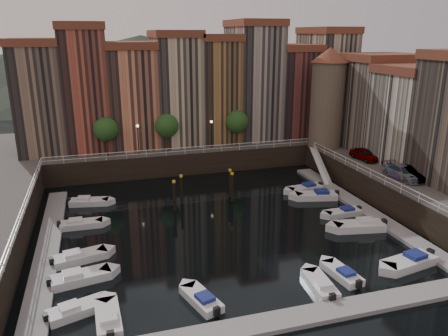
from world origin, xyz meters
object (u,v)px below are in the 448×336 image
object	(u,v)px
boat_left_0	(76,310)
car_a	(364,155)
gangway	(321,164)
car_b	(410,174)
mooring_pilings	(205,189)
boat_left_1	(79,278)
boat_left_2	(79,257)
car_c	(403,173)
corner_tower	(327,96)

from	to	relation	value
boat_left_0	car_a	xyz separation A→B (m)	(34.79, 18.60, 3.40)
gangway	car_b	bearing A→B (deg)	-68.38
mooring_pilings	car_b	size ratio (longest dim) A/B	1.67
boat_left_0	boat_left_1	world-z (taller)	boat_left_1
mooring_pilings	boat_left_2	bearing A→B (deg)	-144.06
car_a	car_c	size ratio (longest dim) A/B	0.84
corner_tower	boat_left_2	distance (m)	39.69
boat_left_2	boat_left_0	bearing A→B (deg)	-103.23
mooring_pilings	boat_left_0	world-z (taller)	mooring_pilings
boat_left_1	car_c	distance (m)	35.20
car_c	boat_left_2	bearing A→B (deg)	-179.06
mooring_pilings	boat_left_0	size ratio (longest dim) A/B	1.67
car_b	gangway	bearing A→B (deg)	107.14
corner_tower	car_b	size ratio (longest dim) A/B	3.14
mooring_pilings	boat_left_2	xyz separation A→B (m)	(-13.58, -9.84, -1.29)
car_a	corner_tower	bearing A→B (deg)	92.48
car_a	car_b	distance (m)	8.13
boat_left_0	boat_left_1	distance (m)	4.24
car_c	car_b	bearing A→B (deg)	-31.54
gangway	boat_left_2	size ratio (longest dim) A/B	1.73
corner_tower	car_a	xyz separation A→B (m)	(1.29, -7.96, -6.46)
car_b	boat_left_1	bearing A→B (deg)	-174.40
gangway	boat_left_1	distance (m)	35.34
car_b	car_c	world-z (taller)	car_c
gangway	boat_left_0	distance (m)	37.76
gangway	boat_left_2	distance (m)	33.85
gangway	car_a	bearing A→B (deg)	-39.52
boat_left_2	car_b	size ratio (longest dim) A/B	1.09
car_b	boat_left_2	bearing A→B (deg)	-179.90
corner_tower	gangway	size ratio (longest dim) A/B	1.66
gangway	car_a	size ratio (longest dim) A/B	1.92
mooring_pilings	boat_left_2	distance (m)	16.82
boat_left_2	car_c	world-z (taller)	car_c
mooring_pilings	car_c	xyz separation A→B (m)	(20.95, -6.68, 2.10)
gangway	mooring_pilings	xyz separation A→B (m)	(-17.01, -4.56, -0.27)
corner_tower	car_b	distance (m)	17.41
corner_tower	gangway	bearing A→B (deg)	-122.80
mooring_pilings	boat_left_2	size ratio (longest dim) A/B	1.53
mooring_pilings	car_a	size ratio (longest dim) A/B	1.70
boat_left_2	car_b	distance (m)	35.45
boat_left_2	car_a	size ratio (longest dim) A/B	1.11
boat_left_1	car_b	distance (m)	35.78
gangway	boat_left_1	xyz separation A→B (m)	(-30.49, -17.82, -1.55)
boat_left_2	car_a	world-z (taller)	car_a
car_c	boat_left_1	bearing A→B (deg)	-173.47
corner_tower	boat_left_2	world-z (taller)	corner_tower
corner_tower	boat_left_2	size ratio (longest dim) A/B	2.88
boat_left_0	car_c	bearing A→B (deg)	-0.71
boat_left_1	car_a	xyz separation A→B (m)	(34.67, 14.36, 3.37)
corner_tower	mooring_pilings	bearing A→B (deg)	-155.55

